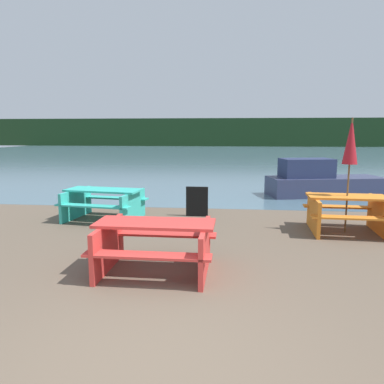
# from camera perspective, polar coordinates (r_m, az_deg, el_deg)

# --- Properties ---
(ground_plane) EXTENTS (60.00, 60.00, 0.00)m
(ground_plane) POSITION_cam_1_polar(r_m,az_deg,el_deg) (3.77, -6.10, -25.00)
(ground_plane) COLOR brown
(water) EXTENTS (60.00, 50.00, 0.00)m
(water) POSITION_cam_1_polar(r_m,az_deg,el_deg) (35.23, 4.89, 5.73)
(water) COLOR slate
(water) RESTS_ON ground_plane
(far_treeline) EXTENTS (80.00, 1.60, 4.00)m
(far_treeline) POSITION_cam_1_polar(r_m,az_deg,el_deg) (55.16, 5.35, 9.05)
(far_treeline) COLOR #193319
(far_treeline) RESTS_ON water
(picnic_table_red) EXTENTS (1.80, 1.40, 0.78)m
(picnic_table_red) POSITION_cam_1_polar(r_m,az_deg,el_deg) (5.74, -5.58, -7.53)
(picnic_table_red) COLOR red
(picnic_table_red) RESTS_ON ground_plane
(picnic_table_orange) EXTENTS (1.67, 1.46, 0.78)m
(picnic_table_orange) POSITION_cam_1_polar(r_m,az_deg,el_deg) (8.54, 22.45, -2.64)
(picnic_table_orange) COLOR orange
(picnic_table_orange) RESTS_ON ground_plane
(picnic_table_teal) EXTENTS (1.97, 1.61, 0.75)m
(picnic_table_teal) POSITION_cam_1_polar(r_m,az_deg,el_deg) (9.28, -13.28, -1.34)
(picnic_table_teal) COLOR #33B7A8
(picnic_table_teal) RESTS_ON ground_plane
(umbrella_crimson) EXTENTS (0.31, 0.31, 2.40)m
(umbrella_crimson) POSITION_cam_1_polar(r_m,az_deg,el_deg) (8.39, 23.05, 7.00)
(umbrella_crimson) COLOR brown
(umbrella_crimson) RESTS_ON ground_plane
(boat) EXTENTS (3.95, 2.08, 1.24)m
(boat) POSITION_cam_1_polar(r_m,az_deg,el_deg) (13.17, 19.00, 1.46)
(boat) COLOR #333856
(boat) RESTS_ON water
(signboard) EXTENTS (0.55, 0.08, 0.75)m
(signboard) POSITION_cam_1_polar(r_m,az_deg,el_deg) (9.41, 0.77, -1.46)
(signboard) COLOR black
(signboard) RESTS_ON ground_plane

